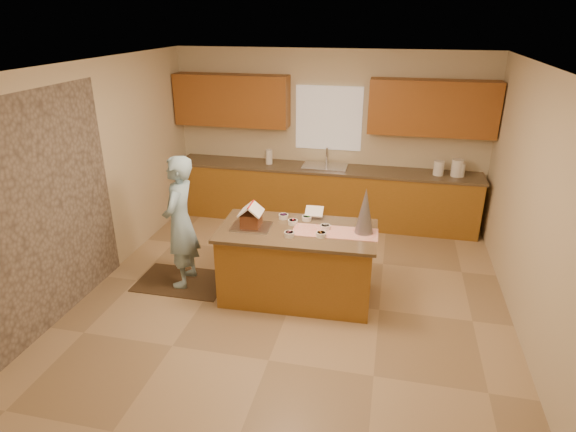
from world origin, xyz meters
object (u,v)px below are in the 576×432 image
object	(u,v)px
island_base	(297,265)
gingerbread_house	(251,218)
tinsel_tree	(365,211)
boy	(180,222)

from	to	relation	value
island_base	gingerbread_house	distance (m)	0.80
island_base	tinsel_tree	xyz separation A→B (m)	(0.75, 0.07, 0.73)
boy	gingerbread_house	world-z (taller)	boy
island_base	gingerbread_house	size ratio (longest dim) A/B	6.22
island_base	gingerbread_house	xyz separation A→B (m)	(-0.53, -0.07, 0.59)
boy	gingerbread_house	bearing A→B (deg)	82.53
island_base	gingerbread_house	bearing A→B (deg)	-174.81
island_base	tinsel_tree	size ratio (longest dim) A/B	3.27
tinsel_tree	gingerbread_house	world-z (taller)	tinsel_tree
island_base	boy	size ratio (longest dim) A/B	1.05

